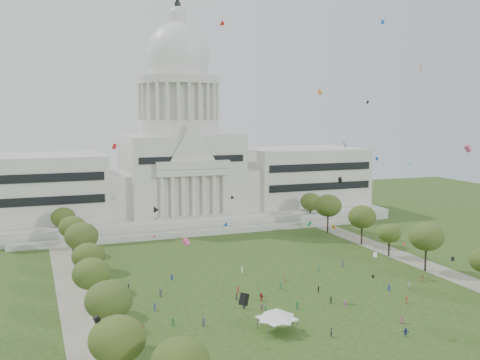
# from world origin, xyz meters

# --- Properties ---
(ground) EXTENTS (400.00, 400.00, 0.00)m
(ground) POSITION_xyz_m (0.00, 0.00, 0.00)
(ground) COLOR #2D4518
(ground) RESTS_ON ground
(capitol) EXTENTS (160.00, 64.50, 91.30)m
(capitol) POSITION_xyz_m (0.00, 113.59, 22.30)
(capitol) COLOR beige
(capitol) RESTS_ON ground
(path_left) EXTENTS (8.00, 160.00, 0.04)m
(path_left) POSITION_xyz_m (-48.00, 30.00, 0.02)
(path_left) COLOR gray
(path_left) RESTS_ON ground
(path_right) EXTENTS (8.00, 160.00, 0.04)m
(path_right) POSITION_xyz_m (48.00, 30.00, 0.02)
(path_right) COLOR gray
(path_right) RESTS_ON ground
(row_tree_l_0) EXTENTS (8.85, 8.85, 12.59)m
(row_tree_l_0) POSITION_xyz_m (-45.26, -21.68, 8.95)
(row_tree_l_0) COLOR black
(row_tree_l_0) RESTS_ON ground
(row_tree_l_1) EXTENTS (8.86, 8.86, 12.59)m
(row_tree_l_1) POSITION_xyz_m (-44.07, -2.96, 8.95)
(row_tree_l_1) COLOR black
(row_tree_l_1) RESTS_ON ground
(row_tree_l_2) EXTENTS (8.42, 8.42, 11.97)m
(row_tree_l_2) POSITION_xyz_m (-45.04, 17.30, 8.51)
(row_tree_l_2) COLOR black
(row_tree_l_2) RESTS_ON ground
(row_tree_r_2) EXTENTS (9.55, 9.55, 13.58)m
(row_tree_r_2) POSITION_xyz_m (44.17, 17.44, 9.66)
(row_tree_r_2) COLOR black
(row_tree_r_2) RESTS_ON ground
(row_tree_l_3) EXTENTS (8.12, 8.12, 11.55)m
(row_tree_l_3) POSITION_xyz_m (-44.09, 33.92, 8.21)
(row_tree_l_3) COLOR black
(row_tree_l_3) RESTS_ON ground
(row_tree_r_3) EXTENTS (7.01, 7.01, 9.98)m
(row_tree_r_3) POSITION_xyz_m (44.40, 34.48, 7.08)
(row_tree_r_3) COLOR black
(row_tree_r_3) RESTS_ON ground
(row_tree_l_4) EXTENTS (9.29, 9.29, 13.21)m
(row_tree_l_4) POSITION_xyz_m (-44.08, 52.42, 9.39)
(row_tree_l_4) COLOR black
(row_tree_l_4) RESTS_ON ground
(row_tree_r_4) EXTENTS (9.19, 9.19, 13.06)m
(row_tree_r_4) POSITION_xyz_m (44.76, 50.04, 9.29)
(row_tree_r_4) COLOR black
(row_tree_r_4) RESTS_ON ground
(row_tree_l_5) EXTENTS (8.33, 8.33, 11.85)m
(row_tree_l_5) POSITION_xyz_m (-45.22, 71.01, 8.42)
(row_tree_l_5) COLOR black
(row_tree_l_5) RESTS_ON ground
(row_tree_r_5) EXTENTS (9.82, 9.82, 13.96)m
(row_tree_r_5) POSITION_xyz_m (43.49, 70.19, 9.93)
(row_tree_r_5) COLOR black
(row_tree_r_5) RESTS_ON ground
(row_tree_l_6) EXTENTS (8.19, 8.19, 11.64)m
(row_tree_l_6) POSITION_xyz_m (-46.87, 89.14, 8.27)
(row_tree_l_6) COLOR black
(row_tree_l_6) RESTS_ON ground
(row_tree_r_6) EXTENTS (8.42, 8.42, 11.97)m
(row_tree_r_6) POSITION_xyz_m (45.96, 88.13, 8.51)
(row_tree_r_6) COLOR black
(row_tree_r_6) RESTS_ON ground
(event_tent) EXTENTS (10.43, 10.43, 4.88)m
(event_tent) POSITION_xyz_m (-11.89, -7.25, 3.79)
(event_tent) COLOR #4C4C4C
(event_tent) RESTS_ON ground
(person_0) EXTENTS (1.04, 1.10, 1.90)m
(person_0) POSITION_xyz_m (36.69, 9.61, 0.95)
(person_0) COLOR olive
(person_0) RESTS_ON ground
(person_2) EXTENTS (0.94, 0.95, 1.70)m
(person_2) POSITION_xyz_m (30.54, 6.42, 0.85)
(person_2) COLOR silver
(person_2) RESTS_ON ground
(person_3) EXTENTS (0.55, 1.00, 1.52)m
(person_3) POSITION_xyz_m (8.28, 0.28, 0.76)
(person_3) COLOR #994C8C
(person_3) RESTS_ON ground
(person_4) EXTENTS (0.63, 1.12, 1.89)m
(person_4) POSITION_xyz_m (6.52, 3.40, 0.95)
(person_4) COLOR #33723F
(person_4) RESTS_ON ground
(person_5) EXTENTS (1.42, 1.93, 1.94)m
(person_5) POSITION_xyz_m (-7.70, 10.50, 0.97)
(person_5) COLOR #B21E1E
(person_5) RESTS_ON ground
(person_6) EXTENTS (0.63, 0.85, 1.58)m
(person_6) POSITION_xyz_m (14.23, -12.48, 0.79)
(person_6) COLOR #994C8C
(person_6) RESTS_ON ground
(person_7) EXTENTS (0.76, 0.82, 1.81)m
(person_7) POSITION_xyz_m (-3.06, -13.46, 0.91)
(person_7) COLOR #26262B
(person_7) RESTS_ON ground
(person_8) EXTENTS (0.84, 0.72, 1.48)m
(person_8) POSITION_xyz_m (-10.05, 4.83, 0.74)
(person_8) COLOR #994C8C
(person_8) RESTS_ON ground
(person_9) EXTENTS (0.95, 1.09, 1.51)m
(person_9) POSITION_xyz_m (22.78, -2.72, 0.76)
(person_9) COLOR #B21E1E
(person_9) RESTS_ON ground
(person_10) EXTENTS (0.63, 1.01, 1.64)m
(person_10) POSITION_xyz_m (7.68, 11.39, 0.82)
(person_10) COLOR #26262B
(person_10) RESTS_ON ground
(person_11) EXTENTS (1.71, 1.36, 1.74)m
(person_11) POSITION_xyz_m (10.61, -18.48, 0.87)
(person_11) COLOR navy
(person_11) RESTS_ON ground
(distant_crowd) EXTENTS (67.08, 38.84, 1.94)m
(distant_crowd) POSITION_xyz_m (-13.95, 15.94, 0.88)
(distant_crowd) COLOR #B21E1E
(distant_crowd) RESTS_ON ground
(kite_swarm) EXTENTS (89.14, 108.55, 62.87)m
(kite_swarm) POSITION_xyz_m (0.07, 5.44, 28.16)
(kite_swarm) COLOR black
(kite_swarm) RESTS_ON ground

